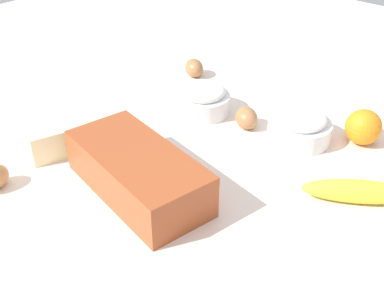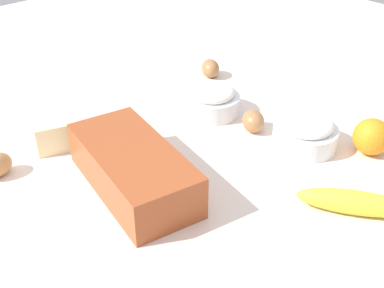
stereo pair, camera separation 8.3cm
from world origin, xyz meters
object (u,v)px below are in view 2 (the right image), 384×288
butter_block (50,131)px  sugar_bowl (306,132)px  egg_beside_bowl (254,121)px  loaf_pan (133,168)px  orange_fruit (372,137)px  flour_bowl (212,100)px  banana (355,202)px  egg_near_butter (210,68)px

butter_block → sugar_bowl: bearing=-133.0°
sugar_bowl → egg_beside_bowl: bearing=15.8°
loaf_pan → orange_fruit: loaf_pan is taller
sugar_bowl → orange_fruit: size_ratio=1.77×
butter_block → egg_beside_bowl: butter_block is taller
loaf_pan → flour_bowl: bearing=-60.1°
loaf_pan → banana: (-0.30, -0.23, -0.02)m
loaf_pan → sugar_bowl: loaf_pan is taller
egg_beside_bowl → flour_bowl: bearing=5.4°
flour_bowl → butter_block: flour_bowl is taller
orange_fruit → sugar_bowl: bearing=37.3°
butter_block → loaf_pan: bearing=-170.1°
loaf_pan → egg_near_butter: (0.25, -0.42, -0.02)m
banana → egg_near_butter: bearing=-19.6°
loaf_pan → sugar_bowl: bearing=-99.5°
banana → orange_fruit: bearing=-66.2°
egg_beside_bowl → egg_near_butter: bearing=-25.2°
sugar_bowl → banana: size_ratio=0.68×
butter_block → egg_beside_bowl: 0.42m
loaf_pan → banana: loaf_pan is taller
sugar_bowl → butter_block: (0.35, 0.37, -0.00)m
banana → orange_fruit: (0.08, -0.18, 0.02)m
butter_block → banana: bearing=-152.9°
butter_block → egg_near_butter: size_ratio=1.48×
sugar_bowl → orange_fruit: (-0.10, -0.08, 0.00)m
egg_near_butter → egg_beside_bowl: size_ratio=1.02×
loaf_pan → orange_fruit: 0.47m
orange_fruit → egg_beside_bowl: 0.23m
flour_bowl → butter_block: bearing=69.6°
sugar_bowl → banana: bearing=149.9°
banana → egg_near_butter: egg_near_butter is taller
flour_bowl → egg_near_butter: flour_bowl is taller
flour_bowl → banana: size_ratio=0.65×
flour_bowl → egg_near_butter: size_ratio=2.05×
loaf_pan → sugar_bowl: (-0.12, -0.33, -0.01)m
sugar_bowl → flour_bowl: bearing=10.5°
loaf_pan → egg_beside_bowl: (-0.01, -0.30, -0.02)m
butter_block → flour_bowl: bearing=-110.4°
sugar_bowl → egg_beside_bowl: 0.11m
egg_near_butter → egg_beside_bowl: 0.28m
flour_bowl → egg_beside_bowl: bearing=-174.6°
butter_block → egg_beside_bowl: bearing=-124.9°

